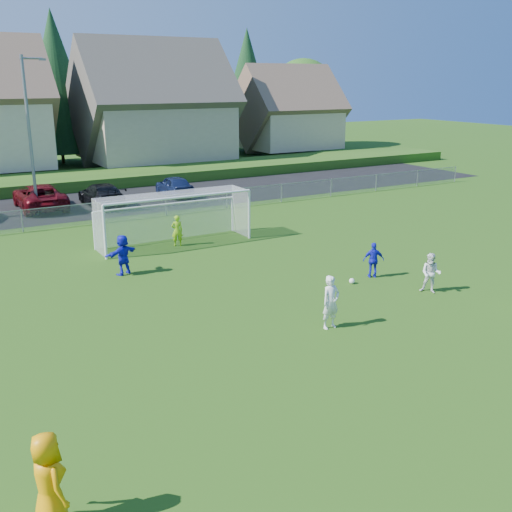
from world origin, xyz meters
The scene contains 18 objects.
ground centered at (0.00, 0.00, 0.00)m, with size 160.00×160.00×0.00m, color #193D0C.
asphalt_lot centered at (0.00, 27.50, 0.01)m, with size 60.00×60.00×0.00m, color black.
grass_embankment centered at (0.00, 35.00, 0.40)m, with size 70.00×6.00×0.80m, color #1E420F.
soccer_ball centered at (3.71, 6.91, 0.11)m, with size 0.22×0.22×0.22m, color white.
referee centered at (-9.33, -0.88, 0.94)m, with size 0.92×0.60×1.88m, color orange.
player_white_a centered at (0.35, 3.85, 0.88)m, with size 0.64×0.42×1.75m, color white.
player_white_b centered at (5.59, 4.65, 0.76)m, with size 0.74×0.58×1.52m, color white.
player_blue_a centered at (4.95, 7.12, 0.72)m, with size 0.85×0.35×1.44m, color #1418C3.
player_blue_b centered at (-3.64, 12.55, 0.83)m, with size 1.54×0.49×1.66m, color #1418C3.
goalkeeper centered at (-0.03, 15.50, 0.75)m, with size 0.54×0.36×1.49m, color #A4E11A.
car_c centered at (-4.02, 27.61, 0.77)m, with size 2.57×5.57×1.55m, color #540910.
car_d centered at (-0.45, 26.66, 0.72)m, with size 2.00×4.93×1.43m, color black.
car_e centered at (4.82, 27.52, 0.70)m, with size 1.65×4.10×1.40m, color #142047.
soccer_goal centered at (0.00, 16.05, 1.63)m, with size 7.42×1.90×2.50m.
chainlink_fence centered at (0.00, 22.00, 0.63)m, with size 52.06×0.06×1.20m.
streetlight centered at (-4.45, 26.00, 4.84)m, with size 1.38×0.18×9.00m.
houses_row centered at (1.97, 42.46, 7.33)m, with size 53.90×11.45×13.27m.
tree_row centered at (1.04, 48.74, 6.91)m, with size 65.98×12.36×13.80m.
Camera 1 is at (-10.64, -10.41, 7.70)m, focal length 42.00 mm.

